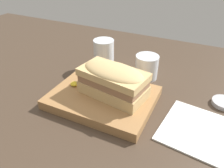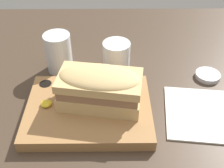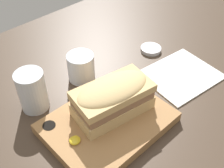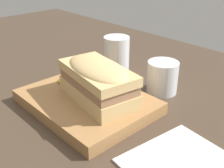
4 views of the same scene
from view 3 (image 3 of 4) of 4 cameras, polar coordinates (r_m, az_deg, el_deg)
dining_table at (r=68.97cm, az=-3.07°, el=-8.53°), size 196.21×107.19×2.00cm
serving_board at (r=66.49cm, az=-0.94°, el=-7.87°), size 28.03×21.42×2.75cm
sandwich at (r=63.87cm, az=0.17°, el=-2.62°), size 19.27×12.16×8.60cm
mustard_dollop at (r=61.61cm, az=-7.57°, el=-11.27°), size 2.46×2.46×0.98cm
water_glass at (r=71.34cm, az=-15.78°, el=-1.75°), size 7.00×7.00×10.66cm
wine_glass at (r=78.04cm, az=-6.30°, el=3.30°), size 7.47×7.47×7.81cm
napkin at (r=82.89cm, az=13.77°, el=1.78°), size 22.23×19.39×0.40cm
condiment_dish at (r=90.88cm, az=7.90°, el=7.04°), size 6.55×6.55×1.19cm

